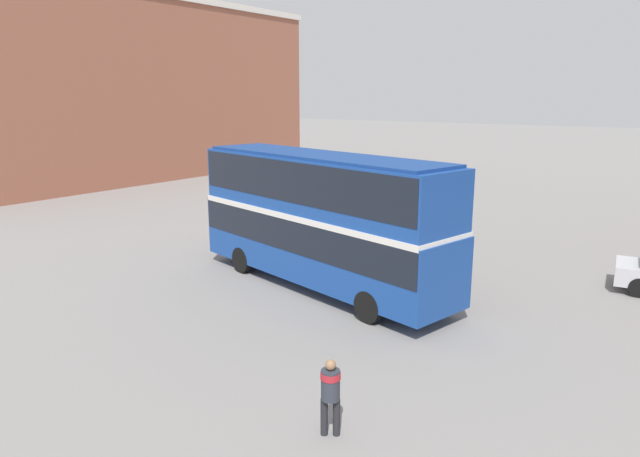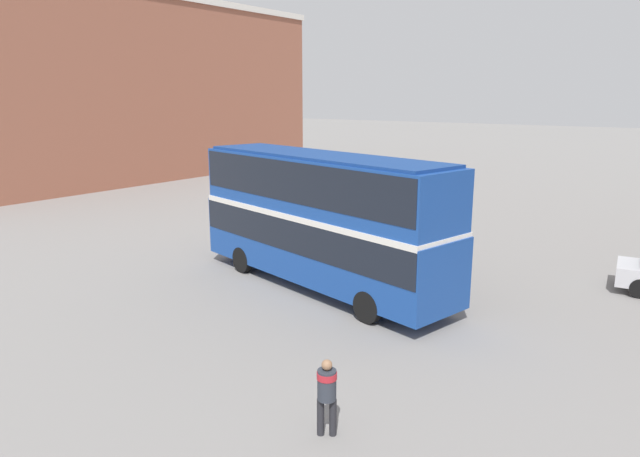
{
  "view_description": "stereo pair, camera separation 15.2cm",
  "coord_description": "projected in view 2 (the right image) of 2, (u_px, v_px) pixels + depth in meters",
  "views": [
    {
      "loc": [
        11.72,
        -16.39,
        6.62
      ],
      "look_at": [
        0.42,
        -0.78,
        2.11
      ],
      "focal_mm": 32.0,
      "sensor_mm": 36.0,
      "label": 1
    },
    {
      "loc": [
        11.84,
        -16.3,
        6.62
      ],
      "look_at": [
        0.42,
        -0.78,
        2.11
      ],
      "focal_mm": 32.0,
      "sensor_mm": 36.0,
      "label": 2
    }
  ],
  "objects": [
    {
      "name": "pedestrian_foreground",
      "position": [
        327.0,
        389.0,
        11.18
      ],
      "size": [
        0.55,
        0.55,
        1.62
      ],
      "rotation": [
        0.0,
        0.0,
        2.15
      ],
      "color": "#232328",
      "rests_on": "ground_plane"
    },
    {
      "name": "building_row_left",
      "position": [
        126.0,
        89.0,
        46.75
      ],
      "size": [
        10.95,
        33.78,
        14.22
      ],
      "color": "#935642",
      "rests_on": "ground_plane"
    },
    {
      "name": "parked_car_kerb_far",
      "position": [
        337.0,
        182.0,
        39.46
      ],
      "size": [
        4.11,
        2.05,
        1.5
      ],
      "rotation": [
        0.0,
        0.0,
        0.05
      ],
      "color": "maroon",
      "rests_on": "ground_plane"
    },
    {
      "name": "double_decker_bus",
      "position": [
        320.0,
        212.0,
        19.65
      ],
      "size": [
        11.02,
        4.75,
        4.7
      ],
      "rotation": [
        0.0,
        0.0,
        -0.22
      ],
      "color": "#194293",
      "rests_on": "ground_plane"
    },
    {
      "name": "ground_plane",
      "position": [
        323.0,
        279.0,
        21.13
      ],
      "size": [
        240.0,
        240.0,
        0.0
      ],
      "primitive_type": "plane",
      "color": "gray"
    }
  ]
}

